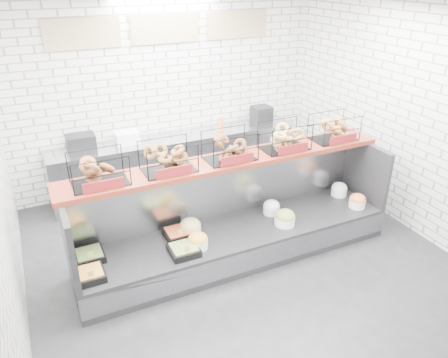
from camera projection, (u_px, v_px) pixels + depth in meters
ground at (248, 268)px, 5.37m from camera, size 5.50×5.50×0.00m
room_shell at (227, 92)px, 4.95m from camera, size 5.02×5.51×3.01m
display_case at (235, 232)px, 5.51m from camera, size 4.00×0.90×1.20m
bagel_shelf at (230, 149)px, 5.18m from camera, size 4.10×0.50×0.40m
prep_counter at (178, 161)px, 7.13m from camera, size 4.00×0.60×1.20m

